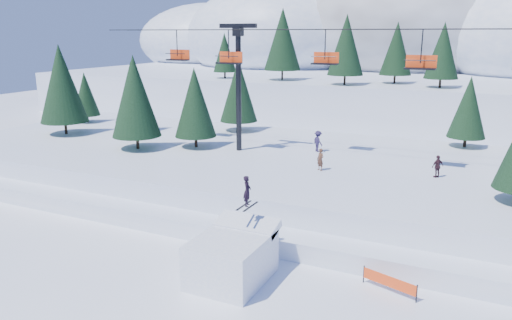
% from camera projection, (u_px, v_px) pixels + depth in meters
% --- Properties ---
extents(ground, '(160.00, 160.00, 0.00)m').
position_uv_depth(ground, '(234.00, 302.00, 23.04)').
color(ground, white).
rests_on(ground, ground).
extents(mid_shelf, '(70.00, 22.00, 2.50)m').
position_uv_depth(mid_shelf, '(343.00, 177.00, 38.49)').
color(mid_shelf, white).
rests_on(mid_shelf, ground).
extents(berm, '(70.00, 6.00, 1.10)m').
position_uv_depth(berm, '(296.00, 231.00, 29.90)').
color(berm, white).
rests_on(berm, ground).
extents(mountain_ridge, '(119.00, 60.00, 26.46)m').
position_uv_depth(mountain_ridge, '(404.00, 47.00, 87.02)').
color(mountain_ridge, white).
rests_on(mountain_ridge, ground).
extents(jump_kicker, '(3.36, 4.58, 5.05)m').
position_uv_depth(jump_kicker, '(233.00, 256.00, 24.86)').
color(jump_kicker, white).
rests_on(jump_kicker, ground).
extents(chairlift, '(46.00, 3.21, 10.28)m').
position_uv_depth(chairlift, '(373.00, 72.00, 35.75)').
color(chairlift, black).
rests_on(chairlift, mid_shelf).
extents(conifer_stand, '(64.00, 17.75, 8.85)m').
position_uv_depth(conifer_stand, '(389.00, 106.00, 36.76)').
color(conifer_stand, black).
rests_on(conifer_stand, mid_shelf).
extents(distant_skiers, '(21.38, 7.84, 1.75)m').
position_uv_depth(distant_skiers, '(395.00, 152.00, 37.57)').
color(distant_skiers, '#1E3328').
rests_on(distant_skiers, mid_shelf).
extents(banner_near, '(2.72, 0.94, 0.90)m').
position_uv_depth(banner_near, '(389.00, 282.00, 23.78)').
color(banner_near, black).
rests_on(banner_near, ground).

